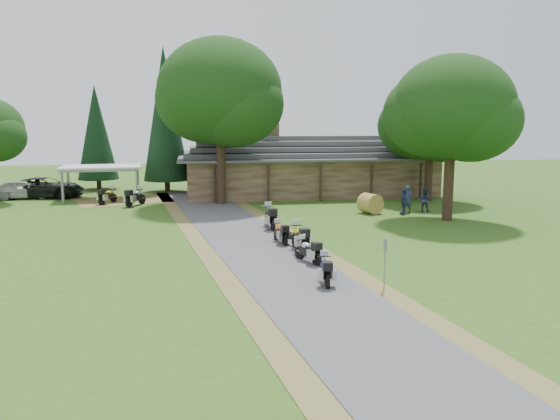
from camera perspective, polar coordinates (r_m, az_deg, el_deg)
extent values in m
plane|color=#355618|center=(21.75, 0.78, -6.72)|extent=(120.00, 120.00, 0.00)
plane|color=#434346|center=(25.51, -1.89, -4.34)|extent=(51.95, 51.95, 0.00)
imported|color=silver|center=(47.32, -25.33, 2.23)|extent=(3.35, 6.11, 1.93)
imported|color=black|center=(47.24, -23.34, 2.66)|extent=(3.52, 6.68, 2.44)
imported|color=navy|center=(37.17, 13.15, 1.36)|extent=(0.63, 0.47, 2.12)
imported|color=navy|center=(37.81, 14.83, 1.28)|extent=(0.67, 0.61, 1.93)
imported|color=navy|center=(36.48, 12.77, 1.11)|extent=(0.46, 0.60, 1.97)
cylinder|color=olive|center=(36.42, 9.41, 0.67)|extent=(1.66, 1.59, 1.31)
cone|color=black|center=(47.74, -11.91, 9.18)|extent=(3.90, 3.90, 12.26)
cone|color=black|center=(51.14, -18.62, 7.17)|extent=(3.53, 3.53, 9.20)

